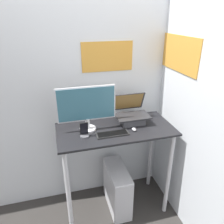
# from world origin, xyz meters

# --- Properties ---
(wall_back) EXTENTS (6.00, 0.06, 2.60)m
(wall_back) POSITION_xyz_m (0.00, 0.63, 1.30)
(wall_back) COLOR silver
(wall_back) RESTS_ON ground_plane
(wall_side_right) EXTENTS (0.06, 6.00, 2.60)m
(wall_side_right) POSITION_xyz_m (0.65, 0.00, 1.30)
(wall_side_right) COLOR silver
(wall_side_right) RESTS_ON ground_plane
(desk) EXTENTS (1.13, 0.55, 1.01)m
(desk) POSITION_xyz_m (0.00, 0.27, 0.80)
(desk) COLOR black
(desk) RESTS_ON ground_plane
(laptop) EXTENTS (0.34, 0.29, 0.28)m
(laptop) POSITION_xyz_m (0.19, 0.35, 1.09)
(laptop) COLOR #4C4C51
(laptop) RESTS_ON desk
(monitor) EXTENTS (0.55, 0.16, 0.43)m
(monitor) POSITION_xyz_m (-0.27, 0.32, 1.24)
(monitor) COLOR silver
(monitor) RESTS_ON desk
(keyboard) EXTENTS (0.30, 0.11, 0.02)m
(keyboard) POSITION_xyz_m (-0.06, 0.16, 1.02)
(keyboard) COLOR black
(keyboard) RESTS_ON desk
(mouse) EXTENTS (0.04, 0.06, 0.03)m
(mouse) POSITION_xyz_m (0.16, 0.18, 1.02)
(mouse) COLOR #99999E
(mouse) RESTS_ON desk
(cell_phone) EXTENTS (0.08, 0.08, 0.14)m
(cell_phone) POSITION_xyz_m (-0.32, 0.20, 1.05)
(cell_phone) COLOR #4C4C51
(cell_phone) RESTS_ON desk
(computer_tower) EXTENTS (0.20, 0.50, 0.52)m
(computer_tower) POSITION_xyz_m (0.02, 0.26, 0.26)
(computer_tower) COLOR silver
(computer_tower) RESTS_ON ground_plane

